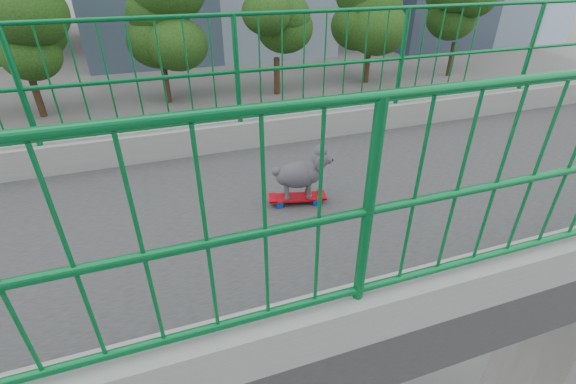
% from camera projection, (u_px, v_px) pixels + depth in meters
% --- Properties ---
extents(road, '(18.00, 90.00, 0.02)m').
position_uv_depth(road, '(95.00, 205.00, 16.43)').
color(road, black).
rests_on(road, ground).
extents(street_trees, '(5.30, 60.40, 7.26)m').
position_uv_depth(street_trees, '(110.00, 35.00, 24.90)').
color(street_trees, black).
rests_on(street_trees, ground).
extents(skateboard, '(0.25, 0.52, 0.07)m').
position_uv_depth(skateboard, '(297.00, 198.00, 3.46)').
color(skateboard, red).
rests_on(skateboard, footbridge).
extents(poodle, '(0.29, 0.52, 0.44)m').
position_uv_depth(poodle, '(301.00, 173.00, 3.33)').
color(poodle, '#322E34').
rests_on(poodle, skateboard).
extents(car_1, '(1.54, 4.41, 1.45)m').
position_uv_depth(car_1, '(504.00, 166.00, 17.91)').
color(car_1, '#95969A').
rests_on(car_1, ground).
extents(car_3, '(1.82, 4.48, 1.30)m').
position_uv_depth(car_3, '(258.00, 143.00, 20.39)').
color(car_3, silver).
rests_on(car_3, ground).
extents(car_4, '(1.84, 4.56, 1.55)m').
position_uv_depth(car_4, '(277.00, 116.00, 23.49)').
color(car_4, silver).
rests_on(car_4, ground).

